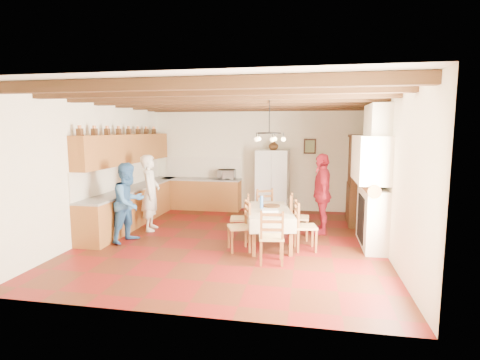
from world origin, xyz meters
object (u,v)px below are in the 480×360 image
Objects in this scene: chair_right_near at (306,226)px; chair_end_far at (267,210)px; person_woman_red at (322,194)px; chair_left_near at (239,226)px; chair_right_far at (299,217)px; chair_end_near at (271,236)px; person_woman_blue at (129,203)px; dining_table at (268,213)px; refrigerator at (273,181)px; hutch at (359,180)px; chair_left_far at (240,218)px; microwave at (227,174)px; person_man at (150,193)px.

chair_right_near is 1.51m from chair_end_far.
chair_right_near is at bearing -17.14° from person_woman_red.
chair_left_near is 2.27m from person_woman_red.
chair_right_far is 1.64m from chair_end_near.
chair_end_far is at bearing -46.38° from person_woman_blue.
refrigerator is at bearing 93.97° from dining_table.
hutch is 2.20m from chair_right_far.
chair_right_far is (1.22, 0.33, 0.00)m from chair_left_far.
microwave reaches higher than chair_left_near.
chair_left_far is 2.32m from person_woman_blue.
dining_table is 0.80m from chair_right_near.
dining_table is 0.81m from chair_right_far.
chair_right_near is 1.00× the size of chair_end_near.
hutch is 2.28× the size of chair_right_near.
chair_right_far is (-1.39, -1.60, -0.62)m from hutch.
chair_end_far is 1.30m from person_woman_red.
chair_left_near is at bearing -132.48° from hutch.
chair_left_near is 1.29m from chair_right_near.
microwave is (-1.40, 2.06, 0.56)m from chair_end_far.
person_woman_blue is (-3.46, -0.84, 0.34)m from chair_right_far.
hutch is 3.66m from microwave.
chair_end_near is at bearing -25.86° from person_woman_red.
hutch is at bearing 46.54° from dining_table.
person_woman_red is at bearing -120.99° from chair_end_near.
chair_right_near is (-1.24, -2.33, -0.62)m from hutch.
chair_right_near is at bearing 79.99° from chair_left_near.
person_woman_red reaches higher than chair_end_near.
chair_end_near is 3.13m from person_woman_blue.
microwave is at bearing -38.84° from person_man.
chair_left_near is 1.00× the size of chair_right_near.
chair_end_near is 2.09m from chair_end_far.
chair_end_far is 0.58× the size of person_woman_blue.
chair_left_near and chair_right_near have the same top height.
hutch is 3.30m from chair_left_far.
dining_table is at bearing -65.70° from person_woman_blue.
person_man is at bearing 14.26° from person_woman_blue.
chair_right_near is 3.62m from person_woman_blue.
refrigerator is 4.12m from chair_end_near.
chair_left_far is at bearing 62.71° from chair_right_near.
dining_table is 3.44m from microwave.
hutch is at bearing -127.88° from chair_end_near.
person_man is at bearing -137.71° from chair_left_near.
chair_end_near is at bearing -81.22° from refrigerator.
chair_left_near is 1.00× the size of chair_right_far.
chair_right_near is at bearing -75.70° from chair_end_far.
person_woman_red reaches higher than person_man.
chair_end_near is 0.55× the size of person_man.
chair_left_near is 1.50m from chair_right_far.
chair_end_near is 2.36m from person_woman_red.
chair_right_far is at bearing -103.41° from person_man.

